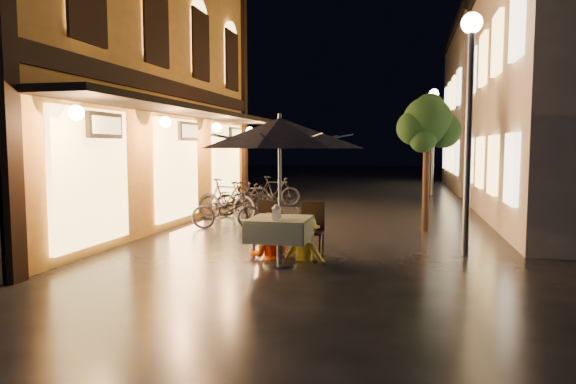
% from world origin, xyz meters
% --- Properties ---
extents(ground, '(90.00, 90.00, 0.00)m').
position_xyz_m(ground, '(0.00, 0.00, 0.00)').
color(ground, black).
rests_on(ground, ground).
extents(west_building, '(5.90, 11.40, 7.40)m').
position_xyz_m(west_building, '(-5.72, 4.00, 3.71)').
color(west_building, '#BF8439').
rests_on(west_building, ground).
extents(east_building_far, '(7.30, 10.30, 7.30)m').
position_xyz_m(east_building_far, '(7.49, 18.00, 3.66)').
color(east_building_far, '#C2B69A').
rests_on(east_building_far, ground).
extents(street_tree, '(1.43, 1.20, 3.15)m').
position_xyz_m(street_tree, '(2.41, 4.51, 2.42)').
color(street_tree, black).
rests_on(street_tree, ground).
extents(streetlamp_near, '(0.36, 0.36, 4.23)m').
position_xyz_m(streetlamp_near, '(3.00, 2.00, 2.92)').
color(streetlamp_near, '#59595E').
rests_on(streetlamp_near, ground).
extents(streetlamp_far, '(0.36, 0.36, 4.23)m').
position_xyz_m(streetlamp_far, '(3.00, 14.00, 2.92)').
color(streetlamp_far, '#59595E').
rests_on(streetlamp_far, ground).
extents(cafe_table, '(0.99, 0.99, 0.78)m').
position_xyz_m(cafe_table, '(-0.04, 0.52, 0.59)').
color(cafe_table, '#59595E').
rests_on(cafe_table, ground).
extents(patio_umbrella, '(2.69, 2.69, 2.46)m').
position_xyz_m(patio_umbrella, '(-0.04, 0.52, 2.15)').
color(patio_umbrella, '#59595E').
rests_on(patio_umbrella, ground).
extents(cafe_chair_left, '(0.42, 0.42, 0.97)m').
position_xyz_m(cafe_chair_left, '(-0.44, 1.26, 0.54)').
color(cafe_chair_left, black).
rests_on(cafe_chair_left, ground).
extents(cafe_chair_right, '(0.42, 0.42, 0.97)m').
position_xyz_m(cafe_chair_right, '(0.36, 1.26, 0.54)').
color(cafe_chair_right, black).
rests_on(cafe_chair_right, ground).
extents(table_lantern, '(0.16, 0.16, 0.25)m').
position_xyz_m(table_lantern, '(-0.04, 0.30, 0.92)').
color(table_lantern, white).
rests_on(table_lantern, cafe_table).
extents(person_orange, '(0.83, 0.70, 1.53)m').
position_xyz_m(person_orange, '(-0.36, 1.08, 0.77)').
color(person_orange, '#F04C00').
rests_on(person_orange, ground).
extents(person_yellow, '(1.04, 0.73, 1.46)m').
position_xyz_m(person_yellow, '(0.28, 1.04, 0.73)').
color(person_yellow, yellow).
rests_on(person_yellow, ground).
extents(bicycle_0, '(1.71, 0.84, 0.86)m').
position_xyz_m(bicycle_0, '(-2.16, 3.84, 0.43)').
color(bicycle_0, black).
rests_on(bicycle_0, ground).
extents(bicycle_1, '(1.92, 1.05, 1.11)m').
position_xyz_m(bicycle_1, '(-2.57, 5.02, 0.55)').
color(bicycle_1, black).
rests_on(bicycle_1, ground).
extents(bicycle_2, '(1.93, 1.25, 0.96)m').
position_xyz_m(bicycle_2, '(-2.71, 5.84, 0.48)').
color(bicycle_2, black).
rests_on(bicycle_2, ground).
extents(bicycle_3, '(1.68, 0.81, 0.97)m').
position_xyz_m(bicycle_3, '(-2.42, 6.03, 0.48)').
color(bicycle_3, black).
rests_on(bicycle_3, ground).
extents(bicycle_4, '(1.68, 1.07, 0.83)m').
position_xyz_m(bicycle_4, '(-2.39, 6.83, 0.42)').
color(bicycle_4, black).
rests_on(bicycle_4, ground).
extents(bicycle_5, '(1.69, 0.83, 0.98)m').
position_xyz_m(bicycle_5, '(-2.17, 8.55, 0.49)').
color(bicycle_5, black).
rests_on(bicycle_5, ground).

